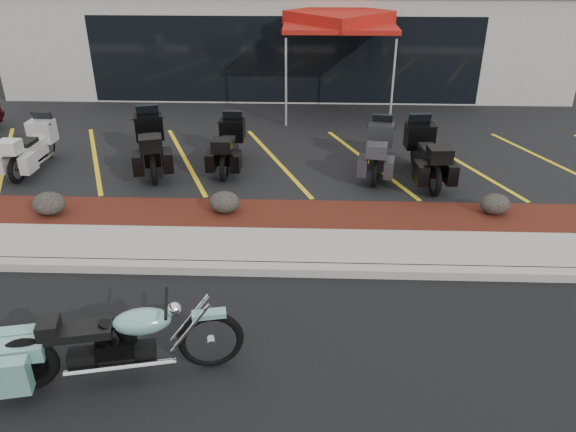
{
  "coord_description": "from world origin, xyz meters",
  "views": [
    {
      "loc": [
        0.73,
        -6.95,
        5.11
      ],
      "look_at": [
        0.44,
        1.2,
        0.92
      ],
      "focal_mm": 35.0,
      "sensor_mm": 36.0,
      "label": 1
    }
  ],
  "objects_px": {
    "touring_white": "(45,135)",
    "hero_cruiser": "(210,332)",
    "popup_canopy": "(339,20)",
    "traffic_cone": "(236,130)"
  },
  "relations": [
    {
      "from": "touring_white",
      "to": "traffic_cone",
      "type": "distance_m",
      "value": 4.66
    },
    {
      "from": "touring_white",
      "to": "popup_canopy",
      "type": "relative_size",
      "value": 0.49
    },
    {
      "from": "touring_white",
      "to": "hero_cruiser",
      "type": "bearing_deg",
      "value": -141.32
    },
    {
      "from": "traffic_cone",
      "to": "hero_cruiser",
      "type": "bearing_deg",
      "value": -85.4
    },
    {
      "from": "traffic_cone",
      "to": "popup_canopy",
      "type": "xyz_separation_m",
      "value": [
        2.73,
        2.56,
        2.43
      ]
    },
    {
      "from": "hero_cruiser",
      "to": "popup_canopy",
      "type": "distance_m",
      "value": 11.51
    },
    {
      "from": "popup_canopy",
      "to": "hero_cruiser",
      "type": "bearing_deg",
      "value": -124.55
    },
    {
      "from": "hero_cruiser",
      "to": "popup_canopy",
      "type": "xyz_separation_m",
      "value": [
        2.04,
        11.11,
        2.23
      ]
    },
    {
      "from": "popup_canopy",
      "to": "traffic_cone",
      "type": "bearing_deg",
      "value": -160.99
    },
    {
      "from": "touring_white",
      "to": "traffic_cone",
      "type": "height_order",
      "value": "touring_white"
    }
  ]
}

